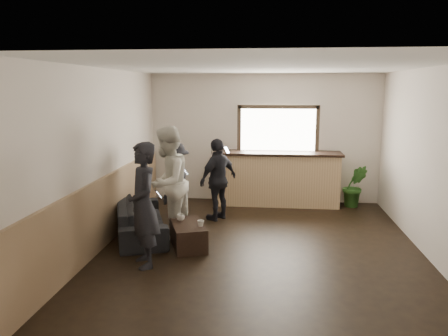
# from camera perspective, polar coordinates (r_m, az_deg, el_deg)

# --- Properties ---
(ground) EXTENTS (5.00, 6.00, 0.01)m
(ground) POSITION_cam_1_polar(r_m,az_deg,el_deg) (7.03, 4.58, -10.35)
(ground) COLOR black
(room_shell) EXTENTS (5.01, 6.01, 2.80)m
(room_shell) POSITION_cam_1_polar(r_m,az_deg,el_deg) (6.72, -1.53, 1.66)
(room_shell) COLOR silver
(room_shell) RESTS_ON ground
(bar_counter) EXTENTS (2.70, 0.68, 2.13)m
(bar_counter) POSITION_cam_1_polar(r_m,az_deg,el_deg) (9.46, 6.94, -0.94)
(bar_counter) COLOR tan
(bar_counter) RESTS_ON ground
(sofa) EXTENTS (1.38, 2.09, 0.57)m
(sofa) POSITION_cam_1_polar(r_m,az_deg,el_deg) (7.67, -10.84, -6.50)
(sofa) COLOR black
(sofa) RESTS_ON ground
(coffee_table) EXTENTS (0.75, 0.98, 0.38)m
(coffee_table) POSITION_cam_1_polar(r_m,az_deg,el_deg) (7.02, -4.72, -8.74)
(coffee_table) COLOR black
(coffee_table) RESTS_ON ground
(cup_a) EXTENTS (0.16, 0.16, 0.10)m
(cup_a) POSITION_cam_1_polar(r_m,az_deg,el_deg) (7.11, -5.68, -6.45)
(cup_a) COLOR silver
(cup_a) RESTS_ON coffee_table
(cup_b) EXTENTS (0.15, 0.15, 0.10)m
(cup_b) POSITION_cam_1_polar(r_m,az_deg,el_deg) (6.80, -3.07, -7.23)
(cup_b) COLOR silver
(cup_b) RESTS_ON coffee_table
(potted_plant) EXTENTS (0.50, 0.40, 0.90)m
(potted_plant) POSITION_cam_1_polar(r_m,az_deg,el_deg) (9.61, 16.69, -2.27)
(potted_plant) COLOR #2D6623
(potted_plant) RESTS_ON ground
(person_a) EXTENTS (0.68, 0.77, 1.77)m
(person_a) POSITION_cam_1_polar(r_m,az_deg,el_deg) (6.20, -10.48, -4.79)
(person_a) COLOR black
(person_a) RESTS_ON ground
(person_b) EXTENTS (0.88, 1.04, 1.87)m
(person_b) POSITION_cam_1_polar(r_m,az_deg,el_deg) (7.32, -7.39, -1.92)
(person_b) COLOR beige
(person_b) RESTS_ON ground
(person_c) EXTENTS (0.64, 1.03, 1.54)m
(person_c) POSITION_cam_1_polar(r_m,az_deg,el_deg) (8.07, -6.48, -1.96)
(person_c) COLOR black
(person_c) RESTS_ON ground
(person_d) EXTENTS (0.85, 0.96, 1.56)m
(person_d) POSITION_cam_1_polar(r_m,az_deg,el_deg) (8.28, -0.75, -1.50)
(person_d) COLOR black
(person_d) RESTS_ON ground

